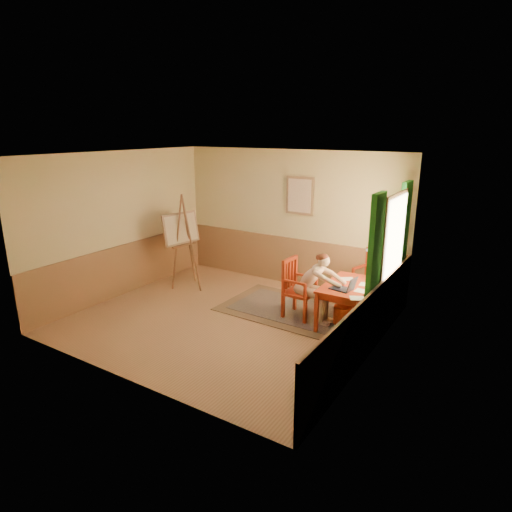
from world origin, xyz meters
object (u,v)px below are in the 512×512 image
Objects in this scene: chair_left at (297,288)px; table at (348,289)px; laptop at (345,287)px; chair_back at (370,278)px; easel at (182,232)px; figure at (314,283)px.

table is at bearing 9.87° from chair_left.
laptop is at bearing -9.42° from chair_left.
chair_left is at bearing -125.67° from chair_back.
table is at bearing -0.23° from easel.
chair_left is 0.95m from laptop.
chair_back is at bearing 16.50° from easel.
chair_left is 0.86× the size of figure.
easel is at bearing 176.76° from figure.
chair_back is (0.03, 1.09, -0.11)m from table.
laptop is (0.02, -1.39, 0.25)m from chair_back.
easel reaches higher than chair_left.
chair_left is 0.35m from figure.
chair_left is 1.01× the size of chair_back.
figure is at bearing 166.58° from laptop.
chair_left reaches higher than chair_back.
table is 0.57m from figure.
chair_back is at bearing 54.33° from chair_left.
figure is at bearing -1.68° from chair_left.
table is 1.10m from chair_back.
chair_back is (0.89, 1.24, -0.01)m from chair_left.
easel is (-2.74, 0.16, 0.62)m from chair_left.
chair_left is at bearing -3.42° from easel.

